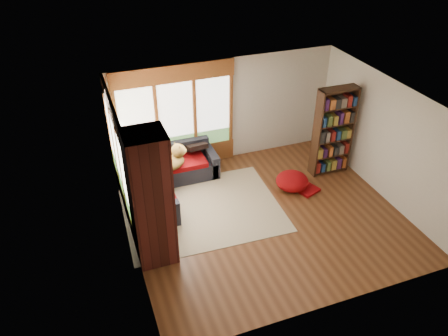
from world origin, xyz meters
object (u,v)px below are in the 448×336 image
object	(u,v)px
bookshelf	(333,132)
dog_brindle	(159,181)
sectional_sofa	(155,179)
brick_chimney	(151,199)
area_rug	(203,210)
pouf	(292,181)
dog_tan	(171,158)

from	to	relation	value
bookshelf	dog_brindle	size ratio (longest dim) A/B	2.31
bookshelf	sectional_sofa	bearing A→B (deg)	171.05
brick_chimney	bookshelf	size ratio (longest dim) A/B	1.21
brick_chimney	dog_brindle	size ratio (longest dim) A/B	2.79
area_rug	dog_brindle	distance (m)	1.16
pouf	bookshelf	bearing A→B (deg)	17.22
bookshelf	brick_chimney	bearing A→B (deg)	-162.83
sectional_sofa	dog_tan	bearing A→B (deg)	2.65
dog_tan	pouf	bearing A→B (deg)	-42.32
sectional_sofa	area_rug	xyz separation A→B (m)	(0.77, -1.07, -0.30)
sectional_sofa	area_rug	size ratio (longest dim) A/B	0.67
area_rug	dog_tan	bearing A→B (deg)	109.48
sectional_sofa	bookshelf	bearing A→B (deg)	-6.94
dog_tan	brick_chimney	bearing A→B (deg)	-132.71
brick_chimney	area_rug	size ratio (longest dim) A/B	0.79
area_rug	dog_brindle	world-z (taller)	dog_brindle
dog_brindle	bookshelf	bearing A→B (deg)	-80.11
brick_chimney	bookshelf	world-z (taller)	brick_chimney
dog_tan	bookshelf	bearing A→B (deg)	-30.59
bookshelf	dog_tan	size ratio (longest dim) A/B	2.28
pouf	dog_brindle	size ratio (longest dim) A/B	0.80
sectional_sofa	dog_tan	world-z (taller)	dog_tan
pouf	area_rug	bearing A→B (deg)	-178.27
brick_chimney	sectional_sofa	xyz separation A→B (m)	(0.45, 2.05, -1.00)
brick_chimney	dog_brindle	xyz separation A→B (m)	(0.38, 1.25, -0.52)
sectional_sofa	dog_brindle	world-z (taller)	dog_brindle
sectional_sofa	pouf	distance (m)	3.10
area_rug	bookshelf	distance (m)	3.52
dog_tan	dog_brindle	distance (m)	0.92
brick_chimney	sectional_sofa	world-z (taller)	brick_chimney
area_rug	bookshelf	xyz separation A→B (m)	(3.33, 0.43, 1.07)
bookshelf	pouf	distance (m)	1.49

